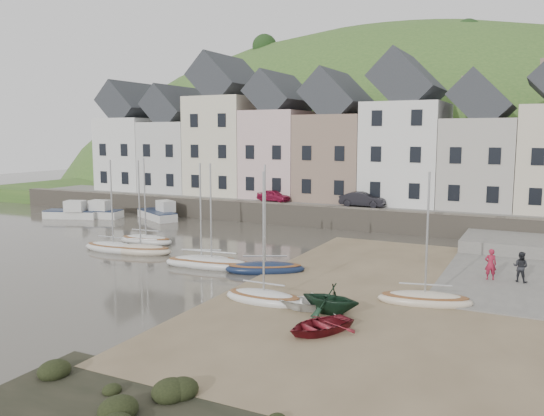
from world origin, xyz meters
The scene contains 26 objects.
ground centered at (0.00, 0.00, 0.00)m, with size 160.00×160.00×0.00m, color #443F35.
quay_land centered at (0.00, 32.00, 0.75)m, with size 90.00×30.00×1.50m, color #365C24.
quay_street centered at (0.00, 20.50, 1.55)m, with size 70.00×7.00×0.10m, color slate.
seawall centered at (0.00, 17.00, 0.90)m, with size 70.00×1.20×1.80m, color slate.
beach centered at (11.00, 0.00, 0.03)m, with size 18.00×26.00×0.06m, color brown.
slipway centered at (15.00, 8.00, 0.06)m, with size 8.00×18.00×0.12m, color slate.
hillside centered at (-5.00, 60.00, -17.99)m, with size 134.40×84.00×84.00m.
townhouse_terrace centered at (1.76, 24.00, 7.32)m, with size 61.05×8.00×13.93m.
sailboat_0 centered at (-9.56, 4.96, 0.26)m, with size 4.34×1.83×6.32m.
sailboat_1 centered at (-9.78, 1.86, 0.26)m, with size 4.65×1.64×6.32m.
sailboat_2 centered at (-7.68, 2.12, 0.26)m, with size 4.51×2.44×6.32m.
sailboat_3 centered at (-2.26, 1.10, 0.26)m, with size 4.54×3.02×6.32m.
sailboat_4 centered at (-1.44, 0.93, 0.26)m, with size 5.81×2.20×6.32m.
sailboat_5 centered at (1.90, 1.28, 0.26)m, with size 4.70×3.39×6.32m.
sailboat_6 centered at (4.43, -3.82, 0.27)m, with size 3.92×1.51×6.32m.
sailboat_7 centered at (11.16, -0.76, 0.26)m, with size 4.50×2.43×6.32m.
motorboat_0 centered at (-21.60, 12.58, 0.58)m, with size 5.30×2.63×1.70m.
motorboat_1 centered at (-23.34, 11.37, 0.58)m, with size 5.28×3.26×1.70m.
motorboat_2 centered at (-15.87, 14.58, 0.58)m, with size 5.56×4.15×1.70m.
rowboat_white centered at (6.82, -3.76, 0.37)m, with size 2.17×3.04×0.63m, color white.
rowboat_green centered at (7.78, -4.05, 0.75)m, with size 2.26×2.62×1.38m, color black.
rowboat_red centered at (8.20, -6.42, 0.36)m, with size 2.05×2.88×0.60m, color maroon.
person_red centered at (13.48, 4.81, 0.95)m, with size 0.60×0.40×1.66m, color maroon.
person_dark centered at (14.92, 5.01, 0.92)m, with size 0.78×0.61×1.60m, color #222328.
car_left centered at (-6.52, 19.50, 2.14)m, with size 1.28×3.18×1.09m, color maroon.
car_right centered at (1.96, 19.50, 2.24)m, with size 1.35×3.88×1.28m, color black.
Camera 1 is at (15.71, -25.75, 7.75)m, focal length 36.34 mm.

